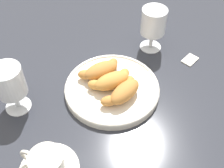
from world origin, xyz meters
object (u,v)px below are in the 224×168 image
croissant_small (111,80)px  juice_glass_right (153,23)px  croissant_large (123,92)px  coffee_cup_near (47,165)px  sugar_packet (190,59)px  juice_glass_left (10,83)px  croissant_extra (101,70)px  pastry_plate (112,88)px

croissant_small → juice_glass_right: 0.23m
croissant_large → coffee_cup_near: 0.26m
croissant_small → sugar_packet: (0.27, 0.04, -0.04)m
juice_glass_left → sugar_packet: 0.53m
croissant_small → juice_glass_right: juice_glass_right is taller
croissant_small → coffee_cup_near: size_ratio=1.00×
coffee_cup_near → sugar_packet: (0.48, 0.21, -0.02)m
juice_glass_left → juice_glass_right: size_ratio=1.00×
sugar_packet → croissant_large: bearing=170.0°
sugar_packet → juice_glass_right: bearing=103.9°
juice_glass_left → sugar_packet: bearing=0.9°
juice_glass_right → sugar_packet: 0.16m
croissant_large → croissant_extra: 0.10m
croissant_large → croissant_small: bearing=106.4°
croissant_extra → pastry_plate: bearing=-72.7°
croissant_large → sugar_packet: 0.27m
croissant_small → croissant_extra: (-0.02, 0.05, 0.00)m
croissant_small → juice_glass_right: bearing=36.8°
coffee_cup_near → sugar_packet: 0.53m
croissant_large → sugar_packet: bearing=18.3°
croissant_small → juice_glass_right: (0.18, 0.13, 0.05)m
pastry_plate → croissant_small: 0.03m
croissant_small → juice_glass_left: size_ratio=0.97×
croissant_large → juice_glass_right: bearing=47.8°
pastry_plate → juice_glass_left: juice_glass_left is taller
croissant_extra → sugar_packet: 0.29m
juice_glass_right → croissant_extra: bearing=-156.0°
coffee_cup_near → juice_glass_left: juice_glass_left is taller
croissant_small → coffee_cup_near: bearing=-139.8°
pastry_plate → juice_glass_left: bearing=173.0°
juice_glass_right → juice_glass_left: bearing=-166.1°
croissant_large → juice_glass_left: size_ratio=0.87×
croissant_small → croissant_extra: bearing=107.9°
croissant_extra → sugar_packet: (0.28, -0.01, -0.04)m
sugar_packet → coffee_cup_near: bearing=175.7°
coffee_cup_near → croissant_large: bearing=30.1°
juice_glass_left → croissant_large: bearing=-15.9°
croissant_large → croissant_extra: (-0.03, 0.10, 0.00)m
pastry_plate → croissant_extra: size_ratio=1.94×
coffee_cup_near → juice_glass_left: (-0.04, 0.21, 0.07)m
croissant_extra → coffee_cup_near: croissant_extra is taller
pastry_plate → croissant_small: bearing=97.8°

